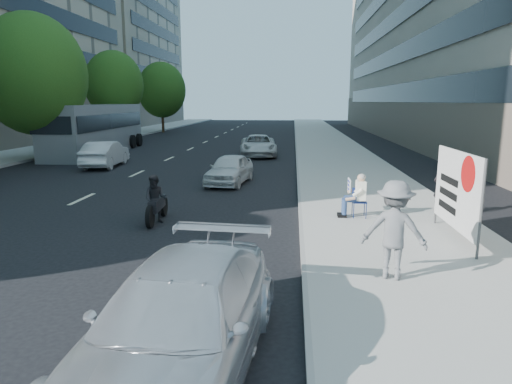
# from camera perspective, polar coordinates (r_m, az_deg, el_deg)

# --- Properties ---
(ground) EXTENTS (160.00, 160.00, 0.00)m
(ground) POSITION_cam_1_polar(r_m,az_deg,el_deg) (8.62, -3.76, -12.90)
(ground) COLOR black
(ground) RESTS_ON ground
(near_sidewalk) EXTENTS (5.00, 120.00, 0.15)m
(near_sidewalk) POSITION_cam_1_polar(r_m,az_deg,el_deg) (28.13, 10.35, 4.05)
(near_sidewalk) COLOR #B1AEA5
(near_sidewalk) RESTS_ON ground
(far_sidewalk) EXTENTS (4.50, 120.00, 0.15)m
(far_sidewalk) POSITION_cam_1_polar(r_m,az_deg,el_deg) (33.24, -28.15, 3.99)
(far_sidewalk) COLOR #B1AEA5
(far_sidewalk) RESTS_ON ground
(far_bldg_north) EXTENTS (22.00, 28.00, 28.00)m
(far_bldg_north) POSITION_cam_1_polar(r_m,az_deg,el_deg) (77.14, -20.38, 18.41)
(far_bldg_north) COLOR tan
(far_bldg_north) RESTS_ON ground
(near_building) EXTENTS (14.00, 70.00, 20.00)m
(near_building) POSITION_cam_1_polar(r_m,az_deg,el_deg) (43.29, 27.53, 18.66)
(near_building) COLOR gray
(near_building) RESTS_ON ground
(tree_far_c) EXTENTS (6.00, 6.00, 8.47)m
(tree_far_c) POSITION_cam_1_polar(r_m,az_deg,el_deg) (29.80, -26.09, 13.04)
(tree_far_c) COLOR #382616
(tree_far_c) RESTS_ON ground
(tree_far_d) EXTENTS (4.80, 4.80, 7.65)m
(tree_far_d) POSITION_cam_1_polar(r_m,az_deg,el_deg) (40.62, -17.33, 12.70)
(tree_far_d) COLOR #382616
(tree_far_d) RESTS_ON ground
(tree_far_e) EXTENTS (5.40, 5.40, 7.89)m
(tree_far_e) POSITION_cam_1_polar(r_m,az_deg,el_deg) (53.88, -11.71, 12.38)
(tree_far_e) COLOR #382616
(tree_far_e) RESTS_ON ground
(seated_protester) EXTENTS (0.83, 1.12, 1.31)m
(seated_protester) POSITION_cam_1_polar(r_m,az_deg,el_deg) (13.74, 12.37, -0.12)
(seated_protester) COLOR navy
(seated_protester) RESTS_ON near_sidewalk
(jogger) EXTENTS (1.38, 1.02, 1.92)m
(jogger) POSITION_cam_1_polar(r_m,az_deg,el_deg) (9.14, 16.90, -4.56)
(jogger) COLOR slate
(jogger) RESTS_ON near_sidewalk
(pedestrian_woman) EXTENTS (0.64, 0.61, 1.48)m
(pedestrian_woman) POSITION_cam_1_polar(r_m,az_deg,el_deg) (15.18, 22.24, 0.43)
(pedestrian_woman) COLOR black
(pedestrian_woman) RESTS_ON near_sidewalk
(protest_banner) EXTENTS (0.08, 3.06, 2.20)m
(protest_banner) POSITION_cam_1_polar(r_m,az_deg,el_deg) (12.17, 23.78, 0.26)
(protest_banner) COLOR #4C4C4C
(protest_banner) RESTS_ON near_sidewalk
(parked_sedan) EXTENTS (2.47, 5.14, 1.45)m
(parked_sedan) POSITION_cam_1_polar(r_m,az_deg,el_deg) (6.19, -9.58, -15.79)
(parked_sedan) COLOR silver
(parked_sedan) RESTS_ON ground
(white_sedan_near) EXTENTS (1.97, 3.90, 1.27)m
(white_sedan_near) POSITION_cam_1_polar(r_m,az_deg,el_deg) (19.81, -3.32, 2.87)
(white_sedan_near) COLOR silver
(white_sedan_near) RESTS_ON ground
(white_sedan_mid) EXTENTS (1.81, 4.35, 1.40)m
(white_sedan_mid) POSITION_cam_1_polar(r_m,az_deg,el_deg) (26.30, -18.33, 4.54)
(white_sedan_mid) COLOR silver
(white_sedan_mid) RESTS_ON ground
(white_sedan_far) EXTENTS (2.71, 5.12, 1.37)m
(white_sedan_far) POSITION_cam_1_polar(r_m,az_deg,el_deg) (29.96, 0.29, 5.84)
(white_sedan_far) COLOR silver
(white_sedan_far) RESTS_ON ground
(motorcycle) EXTENTS (0.72, 2.05, 1.42)m
(motorcycle) POSITION_cam_1_polar(r_m,az_deg,el_deg) (13.72, -12.39, -1.14)
(motorcycle) COLOR black
(motorcycle) RESTS_ON ground
(bus) EXTENTS (2.89, 12.11, 3.30)m
(bus) POSITION_cam_1_polar(r_m,az_deg,el_deg) (33.51, -19.31, 7.42)
(bus) COLOR slate
(bus) RESTS_ON ground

